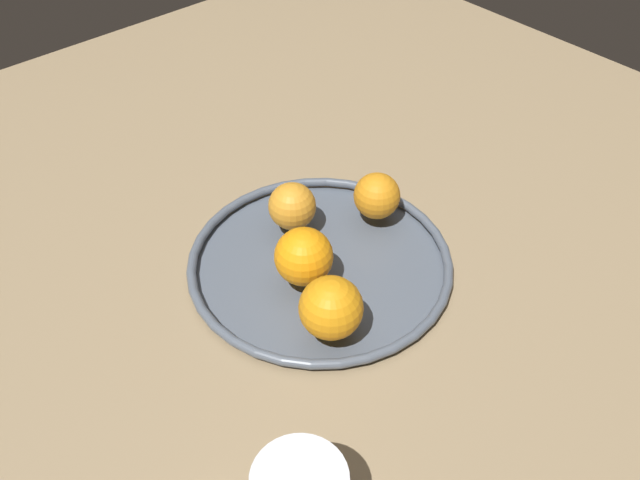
{
  "coord_description": "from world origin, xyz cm",
  "views": [
    {
      "loc": [
        41.22,
        46.59,
        62.47
      ],
      "look_at": [
        0.0,
        0.0,
        4.8
      ],
      "focal_mm": 38.47,
      "sensor_mm": 36.0,
      "label": 1
    }
  ],
  "objects_px": {
    "orange_back_left": "(331,308)",
    "fruit_bowl": "(320,262)",
    "orange_back_right": "(292,206)",
    "orange_front_left": "(377,196)",
    "orange_center": "(304,257)"
  },
  "relations": [
    {
      "from": "orange_back_right",
      "to": "orange_front_left",
      "type": "bearing_deg",
      "value": 149.42
    },
    {
      "from": "orange_back_left",
      "to": "orange_front_left",
      "type": "bearing_deg",
      "value": -148.87
    },
    {
      "from": "orange_center",
      "to": "orange_front_left",
      "type": "distance_m",
      "value": 0.15
    },
    {
      "from": "orange_back_right",
      "to": "orange_center",
      "type": "bearing_deg",
      "value": 58.18
    },
    {
      "from": "fruit_bowl",
      "to": "orange_front_left",
      "type": "xyz_separation_m",
      "value": [
        -0.11,
        -0.01,
        0.04
      ]
    },
    {
      "from": "orange_front_left",
      "to": "orange_back_right",
      "type": "bearing_deg",
      "value": -30.58
    },
    {
      "from": "orange_back_left",
      "to": "fruit_bowl",
      "type": "bearing_deg",
      "value": -125.58
    },
    {
      "from": "fruit_bowl",
      "to": "orange_back_left",
      "type": "bearing_deg",
      "value": 54.42
    },
    {
      "from": "fruit_bowl",
      "to": "orange_center",
      "type": "relative_size",
      "value": 4.72
    },
    {
      "from": "orange_back_right",
      "to": "orange_back_left",
      "type": "height_order",
      "value": "orange_back_left"
    },
    {
      "from": "orange_back_right",
      "to": "orange_back_left",
      "type": "distance_m",
      "value": 0.19
    },
    {
      "from": "orange_back_right",
      "to": "orange_front_left",
      "type": "relative_size",
      "value": 1.01
    },
    {
      "from": "fruit_bowl",
      "to": "orange_center",
      "type": "bearing_deg",
      "value": 19.69
    },
    {
      "from": "fruit_bowl",
      "to": "orange_back_right",
      "type": "relative_size",
      "value": 5.36
    },
    {
      "from": "orange_front_left",
      "to": "fruit_bowl",
      "type": "bearing_deg",
      "value": 6.9
    }
  ]
}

